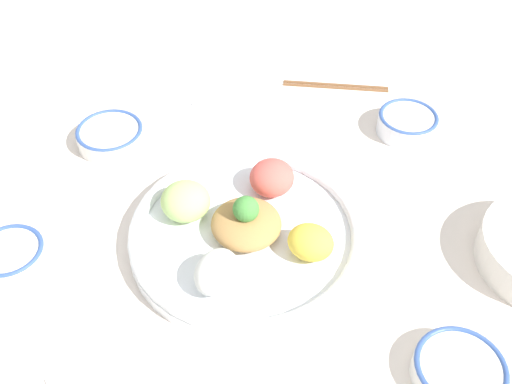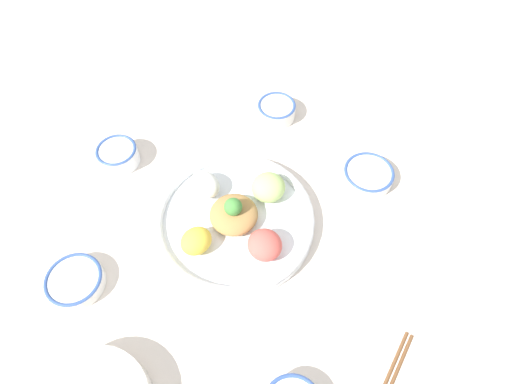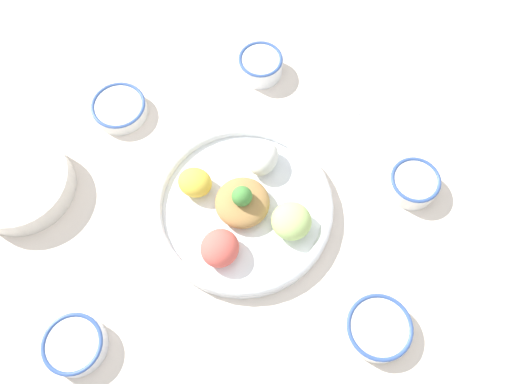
{
  "view_description": "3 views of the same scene",
  "coord_description": "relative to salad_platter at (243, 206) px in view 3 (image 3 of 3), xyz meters",
  "views": [
    {
      "loc": [
        0.56,
        -0.17,
        0.7
      ],
      "look_at": [
        -0.03,
        0.07,
        0.06
      ],
      "focal_mm": 42.0,
      "sensor_mm": 36.0,
      "label": 1
    },
    {
      "loc": [
        -0.07,
        0.5,
        0.83
      ],
      "look_at": [
        -0.04,
        0.0,
        0.08
      ],
      "focal_mm": 30.0,
      "sensor_mm": 36.0,
      "label": 2
    },
    {
      "loc": [
        -0.33,
        0.14,
        0.92
      ],
      "look_at": [
        0.0,
        0.01,
        0.08
      ],
      "focal_mm": 35.0,
      "sensor_mm": 36.0,
      "label": 3
    }
  ],
  "objects": [
    {
      "name": "ground_plane",
      "position": [
        -0.01,
        -0.04,
        -0.02
      ],
      "size": [
        2.4,
        2.4,
        0.0
      ],
      "primitive_type": "plane",
      "color": "silver"
    },
    {
      "name": "salad_platter",
      "position": [
        0.0,
        0.0,
        0.0
      ],
      "size": [
        0.35,
        0.35,
        0.09
      ],
      "color": "white",
      "rests_on": "ground_plane"
    },
    {
      "name": "sauce_bowl_dark",
      "position": [
        0.3,
        -0.15,
        0.0
      ],
      "size": [
        0.1,
        0.1,
        0.05
      ],
      "color": "white",
      "rests_on": "ground_plane"
    },
    {
      "name": "rice_bowl_plain",
      "position": [
        -0.13,
        0.36,
        -0.0
      ],
      "size": [
        0.11,
        0.11,
        0.04
      ],
      "color": "white",
      "rests_on": "ground_plane"
    },
    {
      "name": "serving_spoon_extra",
      "position": [
        0.11,
        -0.31,
        -0.02
      ],
      "size": [
        0.13,
        0.05,
        0.01
      ],
      "rotation": [
        0.0,
        0.0,
        0.21
      ],
      "color": "silver",
      "rests_on": "ground_plane"
    },
    {
      "name": "rice_bowl_blue",
      "position": [
        0.31,
        0.16,
        -0.01
      ],
      "size": [
        0.12,
        0.12,
        0.03
      ],
      "color": "white",
      "rests_on": "ground_plane"
    },
    {
      "name": "sauce_bowl_red",
      "position": [
        -0.3,
        -0.14,
        -0.0
      ],
      "size": [
        0.12,
        0.12,
        0.03
      ],
      "color": "white",
      "rests_on": "ground_plane"
    },
    {
      "name": "side_serving_bowl",
      "position": [
        0.21,
        0.39,
        0.01
      ],
      "size": [
        0.2,
        0.2,
        0.05
      ],
      "color": "silver",
      "rests_on": "ground_plane"
    },
    {
      "name": "sauce_bowl_far",
      "position": [
        -0.08,
        -0.33,
        0.0
      ],
      "size": [
        0.1,
        0.1,
        0.04
      ],
      "color": "white",
      "rests_on": "ground_plane"
    }
  ]
}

